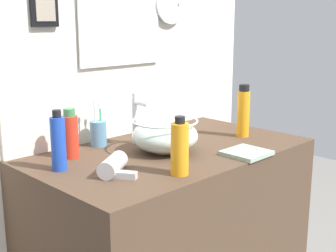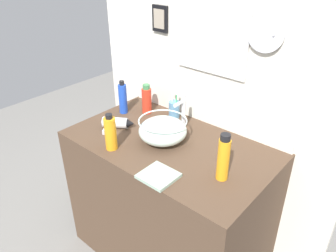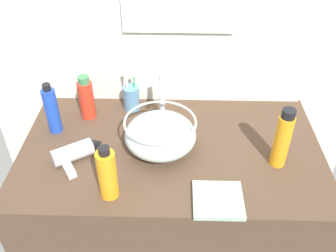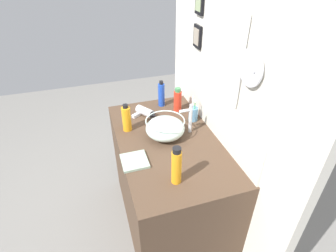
{
  "view_description": "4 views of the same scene",
  "coord_description": "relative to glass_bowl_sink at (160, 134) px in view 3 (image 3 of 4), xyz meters",
  "views": [
    {
      "loc": [
        -1.3,
        -1.3,
        1.38
      ],
      "look_at": [
        -0.01,
        0.0,
        0.96
      ],
      "focal_mm": 50.0,
      "sensor_mm": 36.0,
      "label": 1
    },
    {
      "loc": [
        0.98,
        -1.16,
        1.81
      ],
      "look_at": [
        -0.01,
        0.0,
        0.96
      ],
      "focal_mm": 35.0,
      "sensor_mm": 36.0,
      "label": 2
    },
    {
      "loc": [
        0.02,
        -1.07,
        1.8
      ],
      "look_at": [
        -0.01,
        0.0,
        0.96
      ],
      "focal_mm": 40.0,
      "sensor_mm": 36.0,
      "label": 3
    },
    {
      "loc": [
        1.36,
        -0.44,
        1.92
      ],
      "look_at": [
        -0.01,
        0.0,
        0.96
      ],
      "focal_mm": 28.0,
      "sensor_mm": 36.0,
      "label": 4
    }
  ],
  "objects": [
    {
      "name": "vanity_counter",
      "position": [
        0.04,
        0.01,
        -0.5
      ],
      "size": [
        1.14,
        0.67,
        0.86
      ],
      "primitive_type": "cube",
      "color": "#4C3828",
      "rests_on": "ground"
    },
    {
      "name": "back_panel",
      "position": [
        0.04,
        0.38,
        0.32
      ],
      "size": [
        1.68,
        0.09,
        2.49
      ],
      "color": "silver",
      "rests_on": "ground"
    },
    {
      "name": "glass_bowl_sink",
      "position": [
        0.0,
        0.0,
        0.0
      ],
      "size": [
        0.26,
        0.26,
        0.13
      ],
      "color": "silver",
      "rests_on": "vanity_counter"
    },
    {
      "name": "faucet",
      "position": [
        -0.0,
        0.17,
        0.05
      ],
      "size": [
        0.02,
        0.09,
        0.22
      ],
      "color": "silver",
      "rests_on": "vanity_counter"
    },
    {
      "name": "hair_drier",
      "position": [
        -0.3,
        -0.06,
        -0.04
      ],
      "size": [
        0.19,
        0.19,
        0.06
      ],
      "color": "silver",
      "rests_on": "vanity_counter"
    },
    {
      "name": "toothbrush_cup",
      "position": [
        -0.13,
        0.26,
        -0.01
      ],
      "size": [
        0.07,
        0.07,
        0.19
      ],
      "color": "#598CB2",
      "rests_on": "vanity_counter"
    },
    {
      "name": "soap_dispenser",
      "position": [
        0.42,
        -0.07,
        0.05
      ],
      "size": [
        0.06,
        0.06,
        0.24
      ],
      "color": "orange",
      "rests_on": "vanity_counter"
    },
    {
      "name": "shampoo_bottle",
      "position": [
        -0.42,
        0.1,
        0.03
      ],
      "size": [
        0.05,
        0.05,
        0.22
      ],
      "color": "blue",
      "rests_on": "vanity_counter"
    },
    {
      "name": "lotion_bottle",
      "position": [
        -0.31,
        0.2,
        0.02
      ],
      "size": [
        0.06,
        0.06,
        0.19
      ],
      "color": "red",
      "rests_on": "vanity_counter"
    },
    {
      "name": "spray_bottle",
      "position": [
        -0.16,
        -0.23,
        0.03
      ],
      "size": [
        0.06,
        0.06,
        0.2
      ],
      "color": "orange",
      "rests_on": "vanity_counter"
    },
    {
      "name": "hand_towel",
      "position": [
        0.2,
        -0.26,
        -0.06
      ],
      "size": [
        0.16,
        0.16,
        0.02
      ],
      "primitive_type": "cube",
      "color": "#99B29E",
      "rests_on": "vanity_counter"
    }
  ]
}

